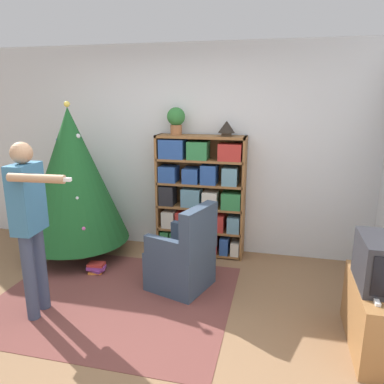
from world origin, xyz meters
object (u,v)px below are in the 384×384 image
object	(u,v)px
armchair	(183,259)
table_lamp	(227,127)
standing_person	(30,217)
potted_plant	(176,119)
bookshelf	(200,196)
christmas_tree	(73,176)

from	to	relation	value
armchair	table_lamp	xyz separation A→B (m)	(0.29, 0.93, 1.29)
standing_person	potted_plant	size ratio (longest dim) A/B	4.89
armchair	table_lamp	bearing A→B (deg)	-179.31
bookshelf	table_lamp	distance (m)	0.92
standing_person	table_lamp	world-z (taller)	table_lamp
bookshelf	christmas_tree	size ratio (longest dim) A/B	0.79
bookshelf	standing_person	world-z (taller)	standing_person
potted_plant	table_lamp	size ratio (longest dim) A/B	1.64
armchair	potted_plant	distance (m)	1.70
armchair	potted_plant	bearing A→B (deg)	-142.64
christmas_tree	bookshelf	bearing A→B (deg)	15.70
christmas_tree	standing_person	world-z (taller)	christmas_tree
christmas_tree	potted_plant	xyz separation A→B (m)	(1.19, 0.43, 0.67)
christmas_tree	standing_person	size ratio (longest dim) A/B	1.19
christmas_tree	armchair	size ratio (longest dim) A/B	2.09
potted_plant	table_lamp	bearing A→B (deg)	0.00
table_lamp	armchair	bearing A→B (deg)	-107.35
bookshelf	armchair	xyz separation A→B (m)	(0.03, -0.92, -0.44)
christmas_tree	potted_plant	size ratio (longest dim) A/B	5.83
bookshelf	potted_plant	size ratio (longest dim) A/B	4.61
armchair	standing_person	distance (m)	1.55
bookshelf	standing_person	bearing A→B (deg)	-124.34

